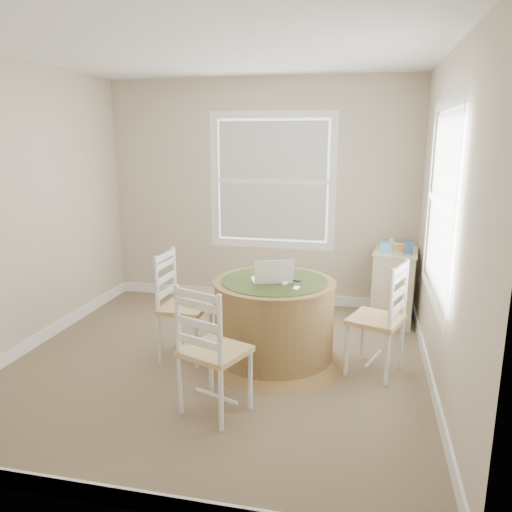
% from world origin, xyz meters
% --- Properties ---
extents(room, '(3.64, 3.64, 2.64)m').
position_xyz_m(room, '(0.17, 0.16, 1.30)').
color(room, '#7C674E').
rests_on(room, ground).
extents(round_table, '(1.23, 1.23, 0.75)m').
position_xyz_m(round_table, '(0.48, 0.15, 0.41)').
color(round_table, olive).
rests_on(round_table, ground).
extents(chair_left, '(0.42, 0.44, 0.95)m').
position_xyz_m(chair_left, '(-0.31, 0.08, 0.47)').
color(chair_left, white).
rests_on(chair_left, ground).
extents(chair_near, '(0.54, 0.53, 0.95)m').
position_xyz_m(chair_near, '(0.22, -0.75, 0.47)').
color(chair_near, white).
rests_on(chair_near, ground).
extents(chair_right, '(0.52, 0.53, 0.95)m').
position_xyz_m(chair_right, '(1.34, 0.14, 0.47)').
color(chair_right, white).
rests_on(chair_right, ground).
extents(laptop, '(0.41, 0.38, 0.23)m').
position_xyz_m(laptop, '(0.47, 0.11, 0.78)').
color(laptop, white).
rests_on(laptop, round_table).
extents(mouse, '(0.07, 0.10, 0.03)m').
position_xyz_m(mouse, '(0.58, 0.06, 0.76)').
color(mouse, white).
rests_on(mouse, round_table).
extents(phone, '(0.06, 0.09, 0.02)m').
position_xyz_m(phone, '(0.70, -0.04, 0.75)').
color(phone, '#B7BABF').
rests_on(phone, round_table).
extents(keys, '(0.07, 0.06, 0.02)m').
position_xyz_m(keys, '(0.67, 0.17, 0.75)').
color(keys, black).
rests_on(keys, round_table).
extents(corner_chest, '(0.49, 0.63, 0.79)m').
position_xyz_m(corner_chest, '(1.54, 1.41, 0.39)').
color(corner_chest, beige).
rests_on(corner_chest, ground).
extents(tissue_box, '(0.13, 0.13, 0.10)m').
position_xyz_m(tissue_box, '(1.44, 1.31, 0.84)').
color(tissue_box, '#62B3E2').
rests_on(tissue_box, corner_chest).
extents(box_yellow, '(0.16, 0.11, 0.06)m').
position_xyz_m(box_yellow, '(1.59, 1.47, 0.82)').
color(box_yellow, '#F2B755').
rests_on(box_yellow, corner_chest).
extents(box_blue, '(0.09, 0.09, 0.12)m').
position_xyz_m(box_blue, '(1.67, 1.29, 0.85)').
color(box_blue, '#315B95').
rests_on(box_blue, corner_chest).
extents(cup_cream, '(0.07, 0.07, 0.09)m').
position_xyz_m(cup_cream, '(1.50, 1.57, 0.83)').
color(cup_cream, beige).
rests_on(cup_cream, corner_chest).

